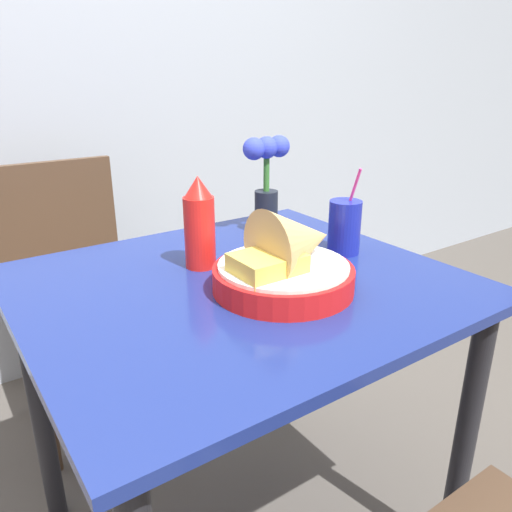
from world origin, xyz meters
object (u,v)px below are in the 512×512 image
(drink_cup, at_px, (345,229))
(flower_vase, at_px, (266,177))
(food_basket, at_px, (289,261))
(chair_far_window, at_px, (70,272))
(ketchup_bottle, at_px, (199,224))

(drink_cup, relative_size, flower_vase, 0.81)
(food_basket, distance_m, flower_vase, 0.41)
(chair_far_window, distance_m, ketchup_bottle, 0.76)
(chair_far_window, bearing_deg, flower_vase, -52.46)
(ketchup_bottle, distance_m, flower_vase, 0.31)
(ketchup_bottle, relative_size, flower_vase, 0.80)
(food_basket, xyz_separation_m, drink_cup, (0.25, 0.09, 0.00))
(ketchup_bottle, xyz_separation_m, drink_cup, (0.34, -0.12, -0.04))
(food_basket, distance_m, ketchup_bottle, 0.24)
(ketchup_bottle, bearing_deg, chair_far_window, 101.85)
(chair_far_window, relative_size, flower_vase, 3.36)
(food_basket, height_order, ketchup_bottle, ketchup_bottle)
(food_basket, bearing_deg, drink_cup, 20.32)
(chair_far_window, xyz_separation_m, flower_vase, (0.42, -0.55, 0.37))
(food_basket, height_order, drink_cup, drink_cup)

